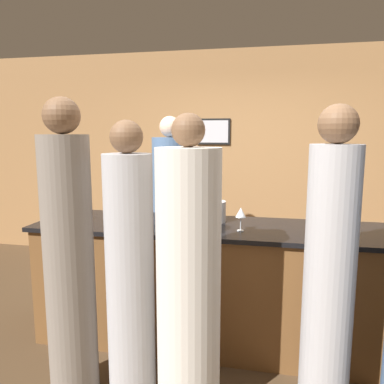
{
  "coord_description": "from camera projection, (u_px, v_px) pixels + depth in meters",
  "views": [
    {
      "loc": [
        0.35,
        -2.9,
        1.72
      ],
      "look_at": [
        -0.27,
        0.1,
        1.24
      ],
      "focal_mm": 35.0,
      "sensor_mm": 36.0,
      "label": 1
    }
  ],
  "objects": [
    {
      "name": "guest_0",
      "position": [
        189.0,
        281.0,
        2.24
      ],
      "size": [
        0.39,
        0.39,
        1.84
      ],
      "color": "silver",
      "rests_on": "ground_plane"
    },
    {
      "name": "wine_glass_2",
      "position": [
        241.0,
        213.0,
        2.81
      ],
      "size": [
        0.08,
        0.08,
        0.18
      ],
      "color": "silver",
      "rests_on": "bar_counter"
    },
    {
      "name": "bartender",
      "position": [
        171.0,
        213.0,
        4.03
      ],
      "size": [
        0.38,
        0.38,
        1.9
      ],
      "rotation": [
        0.0,
        0.0,
        3.14
      ],
      "color": "#4C6B93",
      "rests_on": "ground_plane"
    },
    {
      "name": "wine_glass_1",
      "position": [
        66.0,
        208.0,
        3.07
      ],
      "size": [
        0.07,
        0.07,
        0.16
      ],
      "color": "silver",
      "rests_on": "bar_counter"
    },
    {
      "name": "bar_counter",
      "position": [
        222.0,
        285.0,
        3.06
      ],
      "size": [
        3.07,
        0.76,
        0.99
      ],
      "color": "brown",
      "rests_on": "ground_plane"
    },
    {
      "name": "guest_1",
      "position": [
        69.0,
        260.0,
        2.4
      ],
      "size": [
        0.32,
        0.32,
        1.95
      ],
      "color": "gray",
      "rests_on": "ground_plane"
    },
    {
      "name": "back_wall",
      "position": [
        243.0,
        158.0,
        4.97
      ],
      "size": [
        8.0,
        0.08,
        2.8
      ],
      "color": "#A37547",
      "rests_on": "ground_plane"
    },
    {
      "name": "guest_2",
      "position": [
        329.0,
        275.0,
        2.2
      ],
      "size": [
        0.3,
        0.3,
        1.89
      ],
      "color": "#B2B2B7",
      "rests_on": "ground_plane"
    },
    {
      "name": "wine_glass_0",
      "position": [
        58.0,
        213.0,
        2.89
      ],
      "size": [
        0.08,
        0.08,
        0.16
      ],
      "color": "silver",
      "rests_on": "bar_counter"
    },
    {
      "name": "guest_3",
      "position": [
        130.0,
        271.0,
        2.4
      ],
      "size": [
        0.31,
        0.31,
        1.81
      ],
      "color": "#B2B2B7",
      "rests_on": "ground_plane"
    },
    {
      "name": "wine_bottle_0",
      "position": [
        335.0,
        210.0,
        3.05
      ],
      "size": [
        0.07,
        0.07,
        0.29
      ],
      "color": "#19381E",
      "rests_on": "bar_counter"
    },
    {
      "name": "ice_bucket",
      "position": [
        214.0,
        211.0,
        3.12
      ],
      "size": [
        0.2,
        0.2,
        0.17
      ],
      "color": "silver",
      "rests_on": "bar_counter"
    },
    {
      "name": "wine_glass_3",
      "position": [
        77.0,
        206.0,
        3.15
      ],
      "size": [
        0.08,
        0.08,
        0.16
      ],
      "color": "silver",
      "rests_on": "bar_counter"
    },
    {
      "name": "ground_plane",
      "position": [
        221.0,
        341.0,
        3.14
      ],
      "size": [
        14.0,
        14.0,
        0.0
      ],
      "primitive_type": "plane",
      "color": "#4C3823"
    }
  ]
}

